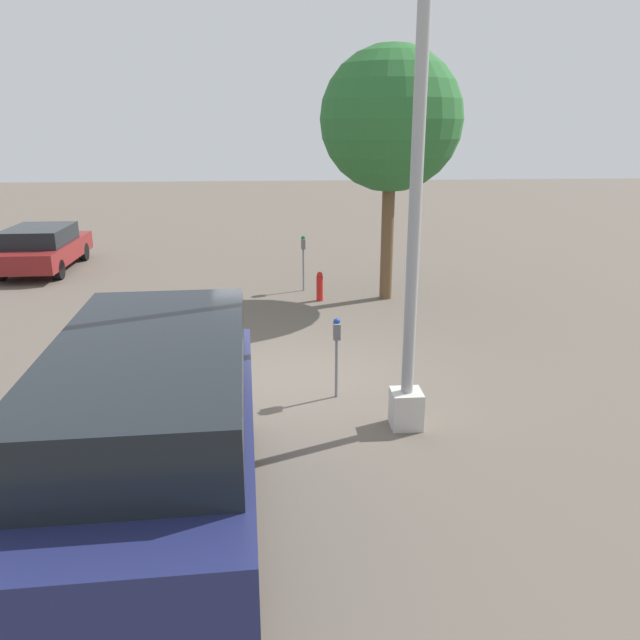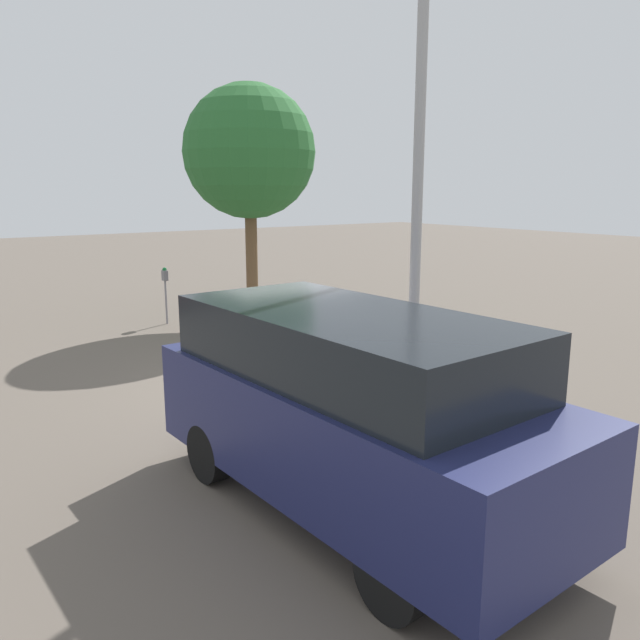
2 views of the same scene
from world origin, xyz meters
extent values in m
plane|color=#60564C|center=(0.00, 0.00, 0.00)|extent=(80.00, 80.00, 0.00)
cylinder|color=gray|center=(0.67, 0.61, 0.50)|extent=(0.05, 0.05, 1.00)
cube|color=slate|center=(0.67, 0.61, 1.13)|extent=(0.20, 0.12, 0.26)
sphere|color=navy|center=(0.67, 0.61, 1.28)|extent=(0.11, 0.11, 0.11)
cylinder|color=gray|center=(-6.12, 0.44, 0.56)|extent=(0.05, 0.05, 1.12)
cube|color=slate|center=(-6.12, 0.44, 1.25)|extent=(0.20, 0.12, 0.26)
sphere|color=#14662D|center=(-6.12, 0.44, 1.41)|extent=(0.11, 0.11, 0.11)
cube|color=beige|center=(1.78, 1.52, 0.28)|extent=(0.44, 0.44, 0.55)
cylinder|color=#9E9E9E|center=(1.78, 1.52, 3.74)|extent=(0.17, 0.17, 6.37)
cube|color=navy|center=(4.10, -1.61, 0.92)|extent=(5.04, 2.23, 1.14)
cube|color=black|center=(3.98, -1.61, 1.83)|extent=(4.04, 2.02, 0.68)
cylinder|color=black|center=(5.60, -0.66, 0.35)|extent=(0.71, 0.27, 0.70)
cylinder|color=black|center=(5.67, -2.44, 0.35)|extent=(0.71, 0.27, 0.70)
cylinder|color=black|center=(2.53, -0.78, 0.35)|extent=(0.71, 0.27, 0.70)
cylinder|color=black|center=(2.60, -2.56, 0.35)|extent=(0.71, 0.27, 0.70)
cube|color=maroon|center=(-9.19, -7.23, 0.56)|extent=(4.21, 1.83, 0.55)
cube|color=black|center=(-8.98, -7.23, 1.08)|extent=(2.32, 1.67, 0.49)
cube|color=orange|center=(-11.23, -7.83, 0.43)|extent=(0.08, 0.12, 0.20)
cylinder|color=black|center=(-10.49, -8.03, 0.28)|extent=(0.57, 0.22, 0.57)
cylinder|color=black|center=(-10.50, -6.46, 0.28)|extent=(0.57, 0.22, 0.57)
cylinder|color=black|center=(-7.88, -8.00, 0.28)|extent=(0.57, 0.22, 0.57)
cylinder|color=black|center=(-7.90, -6.43, 0.28)|extent=(0.57, 0.22, 0.57)
cylinder|color=brown|center=(-5.23, 2.47, 1.58)|extent=(0.31, 0.31, 3.16)
sphere|color=#28662D|center=(-5.23, 2.47, 4.33)|extent=(3.35, 3.35, 3.35)
cylinder|color=red|center=(-5.10, 0.79, 0.31)|extent=(0.16, 0.16, 0.62)
sphere|color=red|center=(-5.10, 0.79, 0.66)|extent=(0.15, 0.15, 0.15)
camera|label=1|loc=(9.88, -0.36, 4.21)|focal=35.00mm
camera|label=2|loc=(8.97, -5.51, 3.41)|focal=35.00mm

